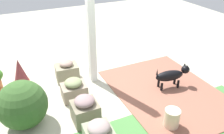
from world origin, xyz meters
name	(u,v)px	position (x,y,z in m)	size (l,w,h in m)	color
ground_plane	(108,84)	(0.00, 0.00, 0.00)	(12.00, 12.00, 0.00)	#B4B098
brick_path	(167,91)	(-0.89, 0.72, 0.01)	(1.80, 2.40, 0.02)	#915A47
porch_pillar	(91,20)	(0.21, -0.26, 1.25)	(0.13, 0.13, 2.49)	white
stone_planter_nearest	(67,71)	(0.67, -0.50, 0.19)	(0.46, 0.38, 0.43)	gray
stone_planter_near	(74,89)	(0.73, 0.16, 0.18)	(0.44, 0.36, 0.40)	gray
stone_planter_mid	(85,110)	(0.75, 0.81, 0.21)	(0.39, 0.38, 0.46)	gray
round_shrub	(23,105)	(1.60, 0.48, 0.37)	(0.74, 0.74, 0.74)	#355A27
terracotta_pot_spiky	(21,76)	(1.53, -0.47, 0.31)	(0.28, 0.28, 0.66)	#B36341
dog	(172,75)	(-1.04, 0.62, 0.27)	(0.69, 0.27, 0.47)	black
ceramic_urn	(172,118)	(-0.39, 1.48, 0.16)	(0.24, 0.24, 0.31)	beige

